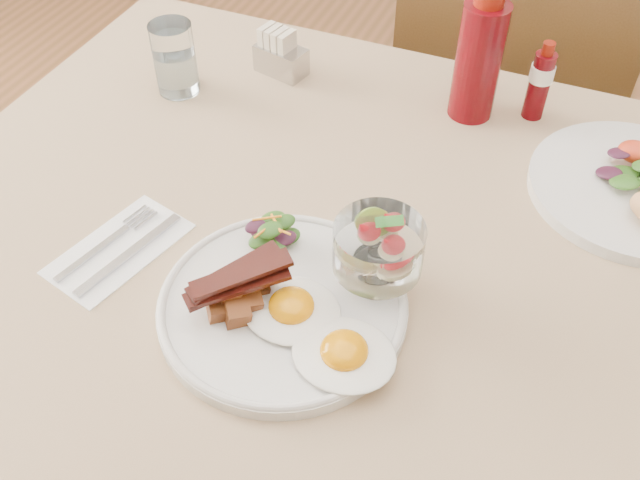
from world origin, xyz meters
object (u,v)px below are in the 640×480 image
at_px(fruit_cup, 378,248).
at_px(ketchup_bottle, 479,59).
at_px(chair_far, 504,111).
at_px(hot_sauce_bottle, 540,82).
at_px(sugar_caddy, 280,55).
at_px(table, 412,300).
at_px(water_glass, 175,62).
at_px(main_plate, 283,306).

bearing_deg(fruit_cup, ketchup_bottle, 88.16).
relative_size(chair_far, fruit_cup, 9.17).
distance_m(hot_sauce_bottle, sugar_caddy, 0.40).
xyz_separation_m(chair_far, sugar_caddy, (-0.32, -0.37, 0.26)).
height_order(fruit_cup, sugar_caddy, fruit_cup).
relative_size(table, ketchup_bottle, 6.86).
bearing_deg(water_glass, ketchup_bottle, 14.97).
distance_m(main_plate, sugar_caddy, 0.49).
distance_m(fruit_cup, sugar_caddy, 0.48).
relative_size(chair_far, hot_sauce_bottle, 7.69).
bearing_deg(fruit_cup, hot_sauce_bottle, 76.40).
distance_m(hot_sauce_bottle, water_glass, 0.54).
bearing_deg(water_glass, chair_far, 46.46).
bearing_deg(water_glass, fruit_cup, -32.58).
bearing_deg(main_plate, fruit_cup, 38.61).
xyz_separation_m(table, ketchup_bottle, (-0.02, 0.31, 0.18)).
relative_size(main_plate, ketchup_bottle, 1.44).
bearing_deg(table, fruit_cup, -111.03).
bearing_deg(water_glass, main_plate, -45.22).
relative_size(chair_far, water_glass, 8.46).
distance_m(main_plate, hot_sauce_bottle, 0.52).
bearing_deg(fruit_cup, table, 68.97).
xyz_separation_m(table, fruit_cup, (-0.03, -0.08, 0.16)).
bearing_deg(main_plate, chair_far, 81.92).
relative_size(fruit_cup, water_glass, 0.92).
distance_m(fruit_cup, ketchup_bottle, 0.38).
relative_size(main_plate, water_glass, 2.55).
height_order(ketchup_bottle, water_glass, ketchup_bottle).
height_order(table, ketchup_bottle, ketchup_bottle).
xyz_separation_m(chair_far, hot_sauce_bottle, (0.07, -0.33, 0.29)).
relative_size(table, main_plate, 4.75).
xyz_separation_m(sugar_caddy, water_glass, (-0.12, -0.11, 0.02)).
xyz_separation_m(main_plate, ketchup_bottle, (0.10, 0.45, 0.08)).
xyz_separation_m(table, chair_far, (0.00, 0.66, -0.14)).
height_order(chair_far, hot_sauce_bottle, chair_far).
relative_size(fruit_cup, hot_sauce_bottle, 0.84).
xyz_separation_m(main_plate, fruit_cup, (0.09, 0.07, 0.06)).
bearing_deg(sugar_caddy, fruit_cup, -38.56).
bearing_deg(sugar_caddy, water_glass, -126.25).
bearing_deg(ketchup_bottle, sugar_caddy, -178.30).
distance_m(table, main_plate, 0.21).
relative_size(table, sugar_caddy, 15.07).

